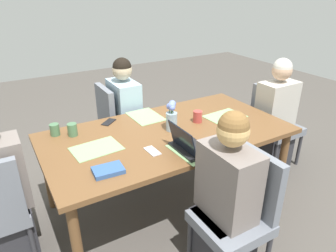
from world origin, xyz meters
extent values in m
plane|color=#4C4742|center=(0.00, 0.00, 0.00)|extent=(10.00, 10.00, 0.00)
cube|color=brown|center=(0.00, 0.00, 0.70)|extent=(2.06, 1.08, 0.04)
cylinder|color=brown|center=(-0.95, -0.46, 0.34)|extent=(0.07, 0.07, 0.68)
cylinder|color=brown|center=(0.95, -0.46, 0.34)|extent=(0.07, 0.07, 0.68)
cylinder|color=brown|center=(-0.95, 0.46, 0.34)|extent=(0.07, 0.07, 0.68)
cylinder|color=brown|center=(0.95, 0.46, 0.34)|extent=(0.07, 0.07, 0.68)
cube|color=slate|center=(0.05, -0.89, 0.41)|extent=(0.44, 0.44, 0.08)
cube|color=slate|center=(0.24, -0.89, 0.68)|extent=(0.06, 0.42, 0.45)
cylinder|color=#333338|center=(-0.14, -1.08, 0.18)|extent=(0.04, 0.04, 0.37)
cylinder|color=#333338|center=(-0.14, -0.70, 0.18)|extent=(0.04, 0.04, 0.37)
cylinder|color=#333338|center=(0.24, -1.08, 0.18)|extent=(0.04, 0.04, 0.37)
cylinder|color=#333338|center=(0.24, -0.70, 0.18)|extent=(0.04, 0.04, 0.37)
cube|color=#2D2D33|center=(0.05, -0.83, 0.23)|extent=(0.36, 0.34, 0.45)
cube|color=#99B7CC|center=(0.05, -0.83, 0.70)|extent=(0.24, 0.40, 0.50)
sphere|color=tan|center=(0.05, -0.83, 1.07)|extent=(0.20, 0.20, 0.20)
sphere|color=black|center=(0.05, -0.83, 1.10)|extent=(0.19, 0.19, 0.19)
cylinder|color=#333338|center=(1.19, -0.23, 0.18)|extent=(0.04, 0.04, 0.37)
cylinder|color=#333338|center=(1.19, 0.15, 0.18)|extent=(0.04, 0.04, 0.37)
cube|color=#2D2D33|center=(1.32, -0.04, 0.23)|extent=(0.34, 0.36, 0.45)
cube|color=slate|center=(0.03, 0.86, 0.41)|extent=(0.44, 0.44, 0.08)
cube|color=slate|center=(-0.16, 0.86, 0.68)|extent=(0.06, 0.42, 0.45)
cylinder|color=#333338|center=(0.22, 0.67, 0.18)|extent=(0.04, 0.04, 0.37)
cylinder|color=#333338|center=(-0.16, 0.67, 0.18)|extent=(0.04, 0.04, 0.37)
cube|color=#2D2D33|center=(0.03, 0.80, 0.23)|extent=(0.36, 0.34, 0.45)
cube|color=slate|center=(0.03, 0.80, 0.70)|extent=(0.24, 0.40, 0.50)
sphere|color=tan|center=(0.03, 0.80, 1.07)|extent=(0.20, 0.20, 0.20)
sphere|color=brown|center=(0.03, 0.80, 1.10)|extent=(0.19, 0.19, 0.19)
cube|color=slate|center=(-1.38, 0.00, 0.41)|extent=(0.44, 0.44, 0.08)
cube|color=slate|center=(-1.38, -0.19, 0.68)|extent=(0.42, 0.06, 0.45)
cylinder|color=#333338|center=(-1.57, 0.19, 0.18)|extent=(0.04, 0.04, 0.37)
cylinder|color=#333338|center=(-1.19, 0.19, 0.18)|extent=(0.04, 0.04, 0.37)
cylinder|color=#333338|center=(-1.57, -0.19, 0.18)|extent=(0.04, 0.04, 0.37)
cylinder|color=#333338|center=(-1.19, -0.19, 0.18)|extent=(0.04, 0.04, 0.37)
cube|color=#2D2D33|center=(-1.32, 0.00, 0.23)|extent=(0.34, 0.36, 0.45)
cube|color=#B7B2A8|center=(-1.32, 0.00, 0.70)|extent=(0.40, 0.24, 0.50)
sphere|color=tan|center=(-1.32, 0.00, 1.07)|extent=(0.20, 0.20, 0.20)
sphere|color=beige|center=(-1.32, 0.00, 1.10)|extent=(0.19, 0.19, 0.19)
cylinder|color=#8EA8B7|center=(-0.04, -0.01, 0.80)|extent=(0.10, 0.10, 0.16)
sphere|color=#6B7FD1|center=(-0.04, -0.01, 0.95)|extent=(0.06, 0.06, 0.06)
cylinder|color=#477A3D|center=(-0.04, -0.01, 0.91)|extent=(0.01, 0.01, 0.06)
sphere|color=#6B7FD1|center=(-0.03, 0.01, 0.93)|extent=(0.05, 0.05, 0.05)
cylinder|color=#477A3D|center=(-0.03, 0.01, 0.91)|extent=(0.01, 0.01, 0.05)
sphere|color=#6B7FD1|center=(-0.04, -0.01, 0.94)|extent=(0.06, 0.06, 0.06)
cylinder|color=#477A3D|center=(-0.04, -0.01, 0.91)|extent=(0.01, 0.01, 0.06)
sphere|color=#6B7FD1|center=(-0.06, -0.03, 0.95)|extent=(0.06, 0.06, 0.06)
cylinder|color=#477A3D|center=(-0.06, -0.03, 0.92)|extent=(0.01, 0.01, 0.07)
sphere|color=#6B7FD1|center=(-0.03, -0.03, 0.93)|extent=(0.05, 0.05, 0.05)
cylinder|color=#477A3D|center=(-0.03, -0.03, 0.91)|extent=(0.01, 0.01, 0.05)
cube|color=#7FAD70|center=(0.02, -0.38, 0.72)|extent=(0.27, 0.37, 0.00)
cube|color=#7FAD70|center=(0.62, -0.02, 0.72)|extent=(0.38, 0.29, 0.00)
cube|color=#7FAD70|center=(0.01, 0.38, 0.72)|extent=(0.28, 0.37, 0.00)
cube|color=#7FAD70|center=(-0.62, 0.00, 0.72)|extent=(0.38, 0.29, 0.00)
cube|color=black|center=(0.01, 0.36, 0.73)|extent=(0.22, 0.32, 0.02)
cube|color=black|center=(0.10, 0.36, 0.84)|extent=(0.06, 0.31, 0.20)
cylinder|color=#AD3D38|center=(-0.33, -0.03, 0.77)|extent=(0.08, 0.08, 0.10)
cylinder|color=#47704C|center=(0.84, -0.41, 0.77)|extent=(0.08, 0.08, 0.10)
cylinder|color=#47704C|center=(0.71, -0.33, 0.77)|extent=(0.08, 0.08, 0.11)
cube|color=#335693|center=(0.66, 0.33, 0.74)|extent=(0.21, 0.15, 0.03)
cube|color=black|center=(0.37, -0.43, 0.73)|extent=(0.16, 0.15, 0.01)
cube|color=silver|center=(0.28, 0.24, 0.73)|extent=(0.08, 0.15, 0.01)
camera|label=1|loc=(1.19, 2.02, 1.87)|focal=32.92mm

